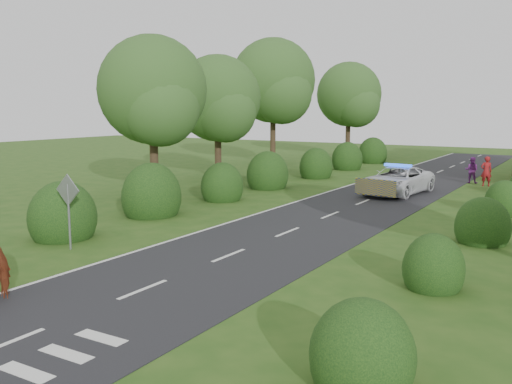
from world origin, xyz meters
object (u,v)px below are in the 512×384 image
Objects in this scene: police_van at (397,180)px; pedestrian_red at (486,171)px; road_sign at (68,200)px; pedestrian_purple at (472,170)px.

pedestrian_red reaches higher than police_van.
road_sign reaches higher than pedestrian_purple.
road_sign is at bearing 43.68° from pedestrian_red.
pedestrian_purple is at bearing 71.46° from road_sign.
pedestrian_red is 1.40m from pedestrian_purple.
pedestrian_purple is at bearing 75.47° from police_van.
road_sign is 1.41× the size of pedestrian_red.
pedestrian_red is at bearing 68.58° from road_sign.
pedestrian_red is (9.21, 23.46, -0.76)m from road_sign.
police_van reaches higher than pedestrian_purple.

